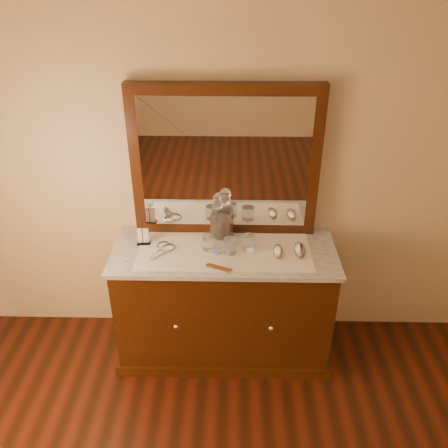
{
  "coord_description": "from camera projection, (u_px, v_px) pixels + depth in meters",
  "views": [
    {
      "loc": [
        0.05,
        -0.52,
        2.47
      ],
      "look_at": [
        0.0,
        1.85,
        1.1
      ],
      "focal_mm": 36.93,
      "sensor_mm": 36.0,
      "label": 1
    }
  ],
  "objects": [
    {
      "name": "knob_left",
      "position": [
        176.0,
        327.0,
        2.91
      ],
      "size": [
        0.04,
        0.04,
        0.04
      ],
      "primitive_type": "sphere",
      "color": "silver",
      "rests_on": "dresser_cabinet"
    },
    {
      "name": "lace_runner",
      "position": [
        224.0,
        251.0,
        2.94
      ],
      "size": [
        1.1,
        0.45,
        0.0
      ],
      "primitive_type": "cube",
      "color": "white",
      "rests_on": "marble_top"
    },
    {
      "name": "decanter_right",
      "position": [
        225.0,
        222.0,
        3.02
      ],
      "size": [
        0.12,
        0.12,
        0.31
      ],
      "color": "#8E3B14",
      "rests_on": "lace_runner"
    },
    {
      "name": "dresser_cabinet",
      "position": [
        224.0,
        303.0,
        3.18
      ],
      "size": [
        1.4,
        0.55,
        0.82
      ],
      "primitive_type": "cube",
      "color": "black",
      "rests_on": "floor"
    },
    {
      "name": "brush_far",
      "position": [
        299.0,
        250.0,
        2.91
      ],
      "size": [
        0.07,
        0.15,
        0.04
      ],
      "color": "#99795E",
      "rests_on": "lace_runner"
    },
    {
      "name": "comb",
      "position": [
        219.0,
        268.0,
        2.77
      ],
      "size": [
        0.16,
        0.09,
        0.01
      ],
      "primitive_type": "cube",
      "rotation": [
        0.0,
        0.0,
        -0.4
      ],
      "color": "brown",
      "rests_on": "lace_runner"
    },
    {
      "name": "napkin_rack",
      "position": [
        143.0,
        237.0,
        2.99
      ],
      "size": [
        0.09,
        0.06,
        0.13
      ],
      "color": "black",
      "rests_on": "marble_top"
    },
    {
      "name": "hand_mirror_inner",
      "position": [
        166.0,
        249.0,
        2.94
      ],
      "size": [
        0.16,
        0.21,
        0.02
      ],
      "color": "silver",
      "rests_on": "lace_runner"
    },
    {
      "name": "marble_top",
      "position": [
        224.0,
        252.0,
        2.96
      ],
      "size": [
        1.44,
        0.59,
        0.03
      ],
      "primitive_type": "cube",
      "color": "silver",
      "rests_on": "dresser_cabinet"
    },
    {
      "name": "brush_near",
      "position": [
        278.0,
        251.0,
        2.9
      ],
      "size": [
        0.07,
        0.15,
        0.04
      ],
      "color": "#99795E",
      "rests_on": "lace_runner"
    },
    {
      "name": "dresser_plinth",
      "position": [
        224.0,
        343.0,
        3.36
      ],
      "size": [
        1.46,
        0.59,
        0.08
      ],
      "primitive_type": "cube",
      "color": "black",
      "rests_on": "floor"
    },
    {
      "name": "decanter_left",
      "position": [
        218.0,
        223.0,
        3.03
      ],
      "size": [
        0.1,
        0.1,
        0.28
      ],
      "color": "#8E3B14",
      "rests_on": "lace_runner"
    },
    {
      "name": "mirror_glass",
      "position": [
        225.0,
        165.0,
        2.89
      ],
      "size": [
        1.06,
        0.01,
        0.86
      ],
      "primitive_type": "cube",
      "color": "white",
      "rests_on": "marble_top"
    },
    {
      "name": "pin_dish",
      "position": [
        215.0,
        251.0,
        2.92
      ],
      "size": [
        0.09,
        0.09,
        0.01
      ],
      "primitive_type": "cylinder",
      "rotation": [
        0.0,
        0.0,
        0.03
      ],
      "color": "white",
      "rests_on": "lace_runner"
    },
    {
      "name": "tumblers",
      "position": [
        229.0,
        244.0,
        2.92
      ],
      "size": [
        0.34,
        0.13,
        0.1
      ],
      "color": "white",
      "rests_on": "lace_runner"
    },
    {
      "name": "hand_mirror_outer",
      "position": [
        161.0,
        246.0,
        2.97
      ],
      "size": [
        0.11,
        0.2,
        0.02
      ],
      "color": "silver",
      "rests_on": "lace_runner"
    },
    {
      "name": "mirror_frame",
      "position": [
        225.0,
        163.0,
        2.92
      ],
      "size": [
        1.2,
        0.08,
        1.0
      ],
      "primitive_type": "cube",
      "color": "black",
      "rests_on": "marble_top"
    },
    {
      "name": "knob_right",
      "position": [
        271.0,
        328.0,
        2.9
      ],
      "size": [
        0.04,
        0.04,
        0.04
      ],
      "primitive_type": "sphere",
      "color": "silver",
      "rests_on": "dresser_cabinet"
    }
  ]
}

